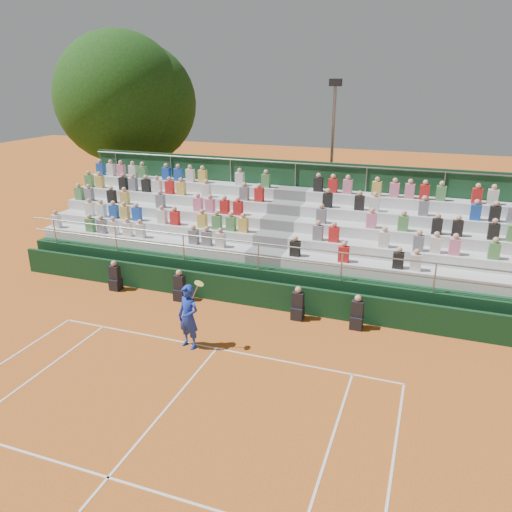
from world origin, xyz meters
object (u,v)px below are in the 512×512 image
(tree_west, at_px, (121,98))
(tree_east, at_px, (136,104))
(floodlight_mast, at_px, (332,146))
(tennis_player, at_px, (188,317))

(tree_west, distance_m, tree_east, 0.98)
(tree_west, relative_size, tree_east, 1.05)
(tree_east, bearing_deg, floodlight_mast, 0.43)
(floodlight_mast, bearing_deg, tennis_player, -96.28)
(floodlight_mast, bearing_deg, tree_west, -175.60)
(tennis_player, height_order, tree_east, tree_east)
(tennis_player, xyz_separation_m, tree_west, (-10.12, 12.29, 5.62))
(tree_east, bearing_deg, tree_west, -118.99)
(tree_west, height_order, floodlight_mast, tree_west)
(tree_west, distance_m, floodlight_mast, 11.80)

